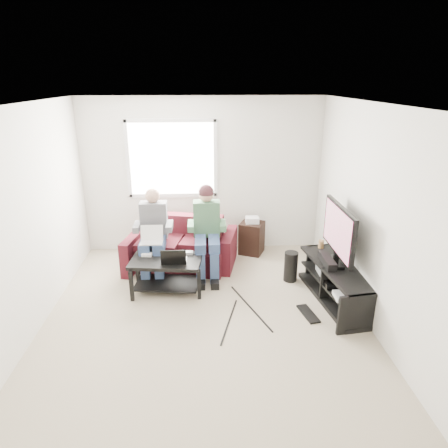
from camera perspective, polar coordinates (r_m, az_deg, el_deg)
The scene contains 26 objects.
floor at distance 5.20m, azimuth -2.72°, elevation -13.19°, with size 4.50×4.50×0.00m, color tan.
ceiling at distance 4.35m, azimuth -3.30°, elevation 16.75°, with size 4.50×4.50×0.00m, color white.
wall_back at distance 6.78m, azimuth -3.08°, elevation 6.83°, with size 4.50×4.50×0.00m, color silver.
wall_front at distance 2.61m, azimuth -2.71°, elevation -16.43°, with size 4.50×4.50×0.00m, color silver.
wall_left at distance 5.03m, azimuth -26.40°, elevation -0.03°, with size 4.50×4.50×0.00m, color silver.
wall_right at distance 5.03m, azimuth 20.45°, elevation 0.81°, with size 4.50×4.50×0.00m, color silver.
window at distance 6.72m, azimuth -7.46°, elevation 9.19°, with size 1.48×0.04×1.28m.
sofa at distance 6.42m, azimuth -6.02°, elevation -3.48°, with size 1.83×1.05×0.78m.
person_left at distance 6.04m, azimuth -10.07°, elevation -0.91°, with size 0.40×0.71×1.32m.
person_right at distance 5.99m, azimuth -2.47°, elevation -0.18°, with size 0.40×0.71×1.36m.
laptop_silver at distance 5.82m, azimuth -10.32°, elevation -2.08°, with size 0.32×0.22×0.24m, color silver, non-canonical shape.
coffee_table at distance 5.68m, azimuth -8.21°, elevation -6.13°, with size 1.03×0.70×0.49m.
laptop_black at distance 5.50m, azimuth -7.16°, elevation -4.19°, with size 0.34×0.24×0.24m, color black, non-canonical shape.
controller_a at distance 5.76m, azimuth -10.97°, elevation -4.32°, with size 0.14×0.09×0.04m, color silver.
controller_b at distance 5.80m, azimuth -9.13°, elevation -4.06°, with size 0.14×0.09×0.04m, color black.
controller_c at distance 5.74m, azimuth -5.17°, elevation -4.13°, with size 0.14×0.09×0.04m, color gray.
tv_stand at distance 5.64m, azimuth 15.69°, elevation -8.45°, with size 0.66×1.58×0.51m.
tv at distance 5.43m, azimuth 16.07°, elevation -1.06°, with size 0.12×1.10×0.81m.
soundbar at distance 5.55m, azimuth 14.51°, elevation -5.04°, with size 0.12×0.50×0.10m, color black.
drink_cup at distance 6.02m, azimuth 13.70°, elevation -2.81°, with size 0.08×0.08×0.12m, color #996F42.
console_white at distance 5.28m, azimuth 17.11°, elevation -9.80°, with size 0.30×0.22×0.06m, color silver.
console_grey at distance 5.86m, azimuth 14.86°, elevation -6.36°, with size 0.34×0.26×0.08m, color gray.
console_black at distance 5.57m, azimuth 15.92°, elevation -8.00°, with size 0.38×0.30×0.07m, color black.
subwoofer at distance 6.03m, azimuth 9.51°, elevation -6.01°, with size 0.20×0.20×0.45m, color black.
keyboard_floor at distance 5.35m, azimuth 11.94°, elevation -12.43°, with size 0.14×0.43×0.02m, color black.
end_table at distance 6.86m, azimuth 3.99°, elevation -1.85°, with size 0.37×0.37×0.65m.
Camera 1 is at (0.00, -4.35, 2.85)m, focal length 32.00 mm.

